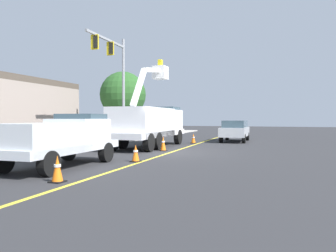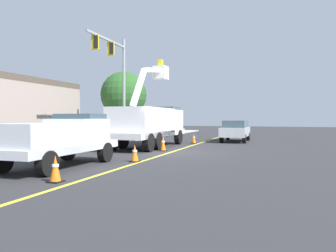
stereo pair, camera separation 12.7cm
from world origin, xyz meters
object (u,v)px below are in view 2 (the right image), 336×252
at_px(traffic_signal_mast, 115,69).
at_px(passing_minivan, 236,129).
at_px(utility_bucket_truck, 150,123).
at_px(traffic_cone_leading, 55,169).
at_px(traffic_cone_mid_rear, 163,144).
at_px(traffic_cone_trailing, 194,139).
at_px(traffic_cone_mid_front, 135,153).
at_px(service_pickup_truck, 58,138).

bearing_deg(traffic_signal_mast, passing_minivan, -61.95).
bearing_deg(utility_bucket_truck, traffic_signal_mast, 58.57).
height_order(passing_minivan, traffic_cone_leading, passing_minivan).
relative_size(traffic_cone_mid_rear, traffic_cone_trailing, 1.17).
bearing_deg(traffic_signal_mast, traffic_cone_trailing, -76.29).
bearing_deg(traffic_cone_mid_front, service_pickup_truck, 140.45).
relative_size(service_pickup_truck, traffic_cone_trailing, 7.82).
bearing_deg(traffic_signal_mast, traffic_cone_mid_front, -145.44).
distance_m(traffic_cone_leading, traffic_cone_trailing, 15.67).
distance_m(traffic_cone_leading, traffic_cone_mid_rear, 9.67).
relative_size(traffic_cone_mid_front, traffic_signal_mast, 0.09).
bearing_deg(traffic_cone_leading, passing_minivan, -6.35).
xyz_separation_m(traffic_cone_mid_rear, traffic_signal_mast, (4.57, 5.82, 5.25)).
xyz_separation_m(utility_bucket_truck, passing_minivan, (6.96, -4.38, -0.61)).
height_order(traffic_cone_mid_front, traffic_signal_mast, traffic_signal_mast).
bearing_deg(traffic_cone_mid_rear, traffic_cone_trailing, -0.29).
height_order(service_pickup_truck, passing_minivan, service_pickup_truck).
height_order(passing_minivan, traffic_cone_mid_front, passing_minivan).
bearing_deg(passing_minivan, service_pickup_truck, 166.29).
distance_m(utility_bucket_truck, traffic_cone_trailing, 4.47).
bearing_deg(traffic_cone_mid_rear, passing_minivan, -16.07).
distance_m(traffic_cone_trailing, traffic_signal_mast, 8.02).
relative_size(traffic_cone_leading, traffic_cone_trailing, 1.09).
bearing_deg(service_pickup_truck, traffic_cone_trailing, -6.03).
xyz_separation_m(passing_minivan, traffic_signal_mast, (-4.49, 8.43, 4.69)).
relative_size(utility_bucket_truck, passing_minivan, 1.70).
height_order(service_pickup_truck, traffic_cone_mid_front, service_pickup_truck).
distance_m(service_pickup_truck, traffic_cone_mid_rear, 7.41).
bearing_deg(passing_minivan, traffic_cone_leading, 173.65).
height_order(traffic_cone_leading, traffic_cone_mid_front, traffic_cone_leading).
height_order(utility_bucket_truck, service_pickup_truck, utility_bucket_truck).
height_order(traffic_cone_trailing, traffic_signal_mast, traffic_signal_mast).
xyz_separation_m(traffic_cone_mid_front, traffic_cone_trailing, (10.81, 0.62, -0.01)).
bearing_deg(passing_minivan, traffic_cone_mid_front, 171.94).
height_order(traffic_cone_mid_front, traffic_cone_trailing, traffic_cone_mid_front).
distance_m(utility_bucket_truck, traffic_signal_mast, 6.25).
distance_m(service_pickup_truck, traffic_signal_mast, 13.43).
relative_size(service_pickup_truck, passing_minivan, 1.17).
bearing_deg(passing_minivan, traffic_cone_trailing, 139.89).
xyz_separation_m(service_pickup_truck, passing_minivan, (16.31, -3.98, -0.15)).
distance_m(utility_bucket_truck, traffic_cone_mid_rear, 2.99).
distance_m(passing_minivan, traffic_cone_trailing, 4.05).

